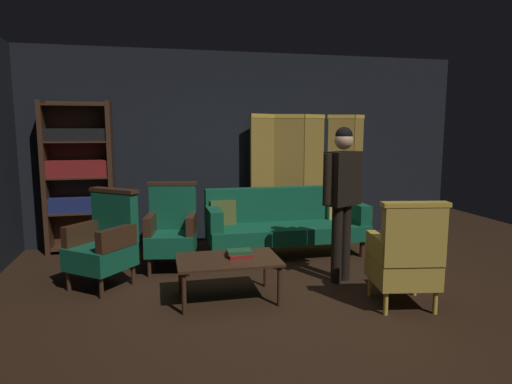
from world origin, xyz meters
name	(u,v)px	position (x,y,z in m)	size (l,w,h in m)	color
ground_plane	(274,295)	(0.00, 0.00, 0.00)	(10.00, 10.00, 0.00)	black
back_wall	(232,148)	(0.00, 2.45, 1.40)	(7.20, 0.10, 2.80)	black
folding_screen	(314,174)	(1.28, 2.33, 0.99)	(2.13, 0.40, 1.90)	olive
bookshelf	(79,175)	(-2.15, 2.19, 1.06)	(0.90, 0.32, 2.05)	#382114
velvet_couch	(285,221)	(0.55, 1.45, 0.45)	(2.12, 0.78, 0.88)	#382114
coffee_table	(228,263)	(-0.47, -0.02, 0.37)	(1.00, 0.64, 0.42)	#382114
armchair_gilt_accent	(406,257)	(1.12, -0.58, 0.49)	(0.67, 0.67, 1.04)	gold
armchair_wing_left	(105,242)	(-1.69, 0.66, 0.49)	(0.81, 0.81, 1.04)	#382114
armchair_wing_right	(172,229)	(-0.96, 1.11, 0.49)	(0.67, 0.66, 1.04)	#382114
standing_figure	(342,190)	(0.83, 0.24, 1.03)	(0.54, 0.37, 1.70)	black
potted_plant	(173,215)	(-0.92, 1.80, 0.52)	(0.61, 0.61, 0.91)	brown
book_red_leather	(239,255)	(-0.35, 0.02, 0.44)	(0.24, 0.20, 0.04)	maroon
book_green_cloth	(239,252)	(-0.35, 0.02, 0.47)	(0.24, 0.16, 0.03)	#1E4C28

